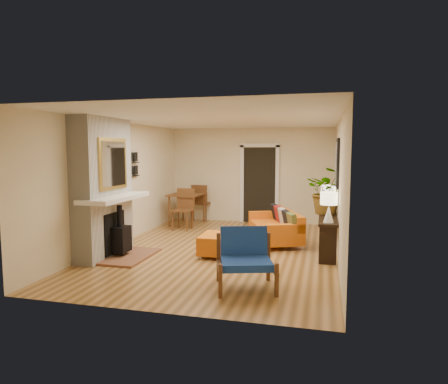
{
  "coord_description": "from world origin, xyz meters",
  "views": [
    {
      "loc": [
        1.98,
        -7.65,
        2.0
      ],
      "look_at": [
        0.0,
        0.2,
        1.15
      ],
      "focal_mm": 32.0,
      "sensor_mm": 36.0,
      "label": 1
    }
  ],
  "objects_px": {
    "dining_table": "(190,200)",
    "lamp_near": "(329,204)",
    "lamp_far": "(328,195)",
    "houseplant": "(328,191)",
    "ottoman": "(222,244)",
    "sofa": "(278,226)",
    "console_table": "(328,224)",
    "blue_chair": "(245,255)"
  },
  "relations": [
    {
      "from": "houseplant",
      "to": "lamp_near",
      "type": "bearing_deg",
      "value": -89.4
    },
    {
      "from": "blue_chair",
      "to": "lamp_near",
      "type": "distance_m",
      "value": 2.07
    },
    {
      "from": "dining_table",
      "to": "lamp_far",
      "type": "height_order",
      "value": "lamp_far"
    },
    {
      "from": "sofa",
      "to": "dining_table",
      "type": "xyz_separation_m",
      "value": [
        -2.52,
        1.38,
        0.35
      ]
    },
    {
      "from": "dining_table",
      "to": "lamp_near",
      "type": "bearing_deg",
      "value": -38.74
    },
    {
      "from": "sofa",
      "to": "console_table",
      "type": "distance_m",
      "value": 1.34
    },
    {
      "from": "dining_table",
      "to": "houseplant",
      "type": "height_order",
      "value": "houseplant"
    },
    {
      "from": "ottoman",
      "to": "houseplant",
      "type": "xyz_separation_m",
      "value": [
        1.93,
        0.97,
        0.96
      ]
    },
    {
      "from": "blue_chair",
      "to": "dining_table",
      "type": "height_order",
      "value": "dining_table"
    },
    {
      "from": "lamp_near",
      "to": "houseplant",
      "type": "distance_m",
      "value": 0.97
    },
    {
      "from": "ottoman",
      "to": "houseplant",
      "type": "bearing_deg",
      "value": 26.78
    },
    {
      "from": "blue_chair",
      "to": "lamp_far",
      "type": "bearing_deg",
      "value": 68.34
    },
    {
      "from": "ottoman",
      "to": "houseplant",
      "type": "height_order",
      "value": "houseplant"
    },
    {
      "from": "dining_table",
      "to": "blue_chair",
      "type": "bearing_deg",
      "value": -61.77
    },
    {
      "from": "sofa",
      "to": "dining_table",
      "type": "height_order",
      "value": "dining_table"
    },
    {
      "from": "sofa",
      "to": "console_table",
      "type": "height_order",
      "value": "sofa"
    },
    {
      "from": "lamp_far",
      "to": "houseplant",
      "type": "bearing_deg",
      "value": -91.25
    },
    {
      "from": "console_table",
      "to": "lamp_near",
      "type": "bearing_deg",
      "value": -90.0
    },
    {
      "from": "lamp_near",
      "to": "ottoman",
      "type": "bearing_deg",
      "value": -179.6
    },
    {
      "from": "houseplant",
      "to": "dining_table",
      "type": "bearing_deg",
      "value": 151.84
    },
    {
      "from": "sofa",
      "to": "ottoman",
      "type": "xyz_separation_m",
      "value": [
        -0.88,
        -1.5,
        -0.09
      ]
    },
    {
      "from": "sofa",
      "to": "lamp_far",
      "type": "xyz_separation_m",
      "value": [
        1.06,
        -0.07,
        0.74
      ]
    },
    {
      "from": "sofa",
      "to": "ottoman",
      "type": "height_order",
      "value": "sofa"
    },
    {
      "from": "ottoman",
      "to": "blue_chair",
      "type": "relative_size",
      "value": 0.8
    },
    {
      "from": "ottoman",
      "to": "lamp_near",
      "type": "bearing_deg",
      "value": 0.4
    },
    {
      "from": "blue_chair",
      "to": "lamp_far",
      "type": "relative_size",
      "value": 1.89
    },
    {
      "from": "lamp_far",
      "to": "sofa",
      "type": "bearing_deg",
      "value": 176.31
    },
    {
      "from": "blue_chair",
      "to": "sofa",
      "type": "bearing_deg",
      "value": 87.58
    },
    {
      "from": "ottoman",
      "to": "console_table",
      "type": "height_order",
      "value": "console_table"
    },
    {
      "from": "ottoman",
      "to": "lamp_far",
      "type": "height_order",
      "value": "lamp_far"
    },
    {
      "from": "lamp_near",
      "to": "blue_chair",
      "type": "bearing_deg",
      "value": -127.03
    },
    {
      "from": "lamp_far",
      "to": "houseplant",
      "type": "height_order",
      "value": "houseplant"
    },
    {
      "from": "dining_table",
      "to": "sofa",
      "type": "bearing_deg",
      "value": -28.78
    },
    {
      "from": "console_table",
      "to": "dining_table",
      "type": "bearing_deg",
      "value": 148.88
    },
    {
      "from": "lamp_far",
      "to": "dining_table",
      "type": "bearing_deg",
      "value": 157.92
    },
    {
      "from": "sofa",
      "to": "lamp_near",
      "type": "bearing_deg",
      "value": -54.52
    },
    {
      "from": "ottoman",
      "to": "lamp_near",
      "type": "relative_size",
      "value": 1.51
    },
    {
      "from": "lamp_near",
      "to": "houseplant",
      "type": "height_order",
      "value": "houseplant"
    },
    {
      "from": "dining_table",
      "to": "console_table",
      "type": "relative_size",
      "value": 1.04
    },
    {
      "from": "lamp_far",
      "to": "ottoman",
      "type": "bearing_deg",
      "value": -143.55
    },
    {
      "from": "lamp_near",
      "to": "houseplant",
      "type": "xyz_separation_m",
      "value": [
        -0.01,
        0.96,
        0.13
      ]
    },
    {
      "from": "lamp_near",
      "to": "lamp_far",
      "type": "height_order",
      "value": "same"
    }
  ]
}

